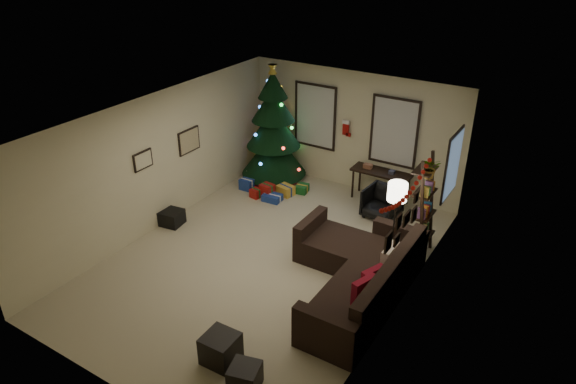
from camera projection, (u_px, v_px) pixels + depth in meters
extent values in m
plane|color=#B5A989|center=(266.00, 259.00, 9.56)|extent=(7.00, 7.00, 0.00)
plane|color=white|center=(263.00, 119.00, 8.32)|extent=(7.00, 7.00, 0.00)
plane|color=beige|center=(353.00, 132.00, 11.58)|extent=(5.00, 0.00, 5.00)
plane|color=beige|center=(101.00, 308.00, 6.30)|extent=(5.00, 0.00, 5.00)
plane|color=beige|center=(157.00, 162.00, 10.11)|extent=(0.00, 7.00, 7.00)
plane|color=beige|center=(404.00, 235.00, 7.76)|extent=(0.00, 7.00, 7.00)
cube|color=#728CB2|center=(315.00, 116.00, 11.91)|extent=(0.94, 0.02, 1.35)
cube|color=beige|center=(315.00, 116.00, 11.91)|extent=(0.94, 0.03, 1.35)
cube|color=#728CB2|center=(394.00, 132.00, 11.02)|extent=(0.94, 0.02, 1.35)
cube|color=beige|center=(394.00, 132.00, 11.02)|extent=(0.94, 0.03, 1.35)
cube|color=#728CB2|center=(453.00, 165.00, 9.63)|extent=(0.05, 0.27, 1.17)
cube|color=beige|center=(453.00, 165.00, 9.63)|extent=(0.05, 0.45, 1.17)
cylinder|color=black|center=(274.00, 172.00, 12.51)|extent=(0.11, 0.11, 0.34)
cone|color=black|center=(274.00, 152.00, 12.28)|extent=(1.52, 1.52, 1.06)
cone|color=black|center=(273.00, 127.00, 12.00)|extent=(1.25, 1.25, 0.89)
cone|color=black|center=(273.00, 104.00, 11.74)|extent=(0.98, 0.98, 0.78)
cone|color=black|center=(273.00, 84.00, 11.54)|extent=(0.67, 0.67, 0.61)
cylinder|color=maroon|center=(274.00, 177.00, 12.58)|extent=(1.23, 1.23, 0.04)
cube|color=maroon|center=(267.00, 191.00, 11.67)|extent=(0.28, 0.25, 0.30)
cube|color=navy|center=(272.00, 198.00, 11.53)|extent=(0.40, 0.30, 0.15)
cube|color=#14591E|center=(302.00, 189.00, 11.89)|extent=(0.25, 0.30, 0.18)
cube|color=silver|center=(254.00, 176.00, 12.38)|extent=(0.26, 0.26, 0.28)
cube|color=gold|center=(286.00, 190.00, 11.77)|extent=(0.35, 0.28, 0.22)
cube|color=maroon|center=(256.00, 193.00, 11.67)|extent=(0.22, 0.22, 0.20)
cube|color=navy|center=(247.00, 184.00, 12.00)|extent=(0.30, 0.22, 0.25)
cube|color=black|center=(366.00, 290.00, 8.41)|extent=(0.98, 2.60, 0.46)
cube|color=black|center=(391.00, 274.00, 8.01)|extent=(0.20, 2.60, 0.46)
cube|color=black|center=(325.00, 336.00, 7.29)|extent=(0.98, 0.20, 0.72)
cube|color=black|center=(399.00, 243.00, 9.40)|extent=(0.98, 0.20, 0.72)
cube|color=black|center=(337.00, 249.00, 9.46)|extent=(0.92, 0.98, 0.46)
cube|color=black|center=(310.00, 234.00, 9.66)|extent=(0.18, 0.98, 0.72)
cube|color=maroon|center=(364.00, 291.00, 7.72)|extent=(0.25, 0.45, 0.43)
cube|color=maroon|center=(373.00, 280.00, 7.96)|extent=(0.25, 0.42, 0.41)
cube|color=beige|center=(389.00, 259.00, 8.47)|extent=(0.14, 0.46, 0.45)
cube|color=black|center=(221.00, 349.00, 7.27)|extent=(0.47, 0.47, 0.43)
cube|color=black|center=(245.00, 377.00, 6.85)|extent=(0.47, 0.47, 0.36)
cube|color=black|center=(381.00, 172.00, 11.28)|extent=(1.30, 0.46, 0.05)
cylinder|color=black|center=(353.00, 184.00, 11.57)|extent=(0.05, 0.05, 0.65)
cylinder|color=black|center=(360.00, 178.00, 11.85)|extent=(0.05, 0.05, 0.65)
cylinder|color=black|center=(402.00, 197.00, 11.04)|extent=(0.05, 0.05, 0.65)
cylinder|color=black|center=(408.00, 190.00, 11.31)|extent=(0.05, 0.05, 0.65)
imported|color=black|center=(382.00, 203.00, 10.80)|extent=(0.68, 0.64, 0.65)
cube|color=black|center=(422.00, 213.00, 9.11)|extent=(0.05, 0.05, 1.94)
cube|color=black|center=(431.00, 201.00, 9.50)|extent=(0.05, 0.05, 1.94)
cube|color=black|center=(421.00, 235.00, 9.59)|extent=(0.30, 0.54, 0.03)
cube|color=black|center=(424.00, 215.00, 9.39)|extent=(0.30, 0.54, 0.03)
cube|color=black|center=(427.00, 193.00, 9.20)|extent=(0.30, 0.54, 0.03)
cube|color=black|center=(430.00, 171.00, 9.00)|extent=(0.30, 0.54, 0.03)
imported|color=#4C4C4C|center=(431.00, 165.00, 8.90)|extent=(0.56, 0.53, 0.49)
cylinder|color=black|center=(390.00, 261.00, 9.48)|extent=(0.28, 0.28, 0.03)
cylinder|color=black|center=(393.00, 229.00, 9.17)|extent=(0.03, 0.03, 1.33)
cylinder|color=white|center=(397.00, 192.00, 8.83)|extent=(0.34, 0.34, 0.32)
cube|color=black|center=(189.00, 141.00, 10.72)|extent=(0.04, 0.60, 0.50)
cube|color=tan|center=(189.00, 141.00, 10.72)|extent=(0.01, 0.54, 0.45)
cube|color=black|center=(143.00, 160.00, 9.74)|extent=(0.04, 0.45, 0.35)
cube|color=beige|center=(143.00, 160.00, 9.74)|extent=(0.01, 0.41, 0.31)
cube|color=black|center=(388.00, 242.00, 7.23)|extent=(0.03, 0.22, 0.28)
cube|color=black|center=(399.00, 222.00, 7.42)|extent=(0.03, 0.18, 0.22)
cube|color=black|center=(397.00, 240.00, 7.56)|extent=(0.03, 0.20, 0.16)
cube|color=black|center=(407.00, 218.00, 7.74)|extent=(0.03, 0.26, 0.20)
cube|color=black|center=(414.00, 214.00, 8.05)|extent=(0.03, 0.18, 0.24)
cube|color=black|center=(416.00, 197.00, 7.92)|extent=(0.03, 0.16, 0.16)
cube|color=#990F0C|center=(346.00, 128.00, 11.55)|extent=(0.14, 0.04, 0.30)
cube|color=white|center=(346.00, 122.00, 11.48)|extent=(0.16, 0.05, 0.08)
cube|color=#990F0C|center=(348.00, 135.00, 11.57)|extent=(0.10, 0.04, 0.08)
cube|color=#990F0C|center=(363.00, 132.00, 11.57)|extent=(0.14, 0.04, 0.30)
cube|color=white|center=(363.00, 125.00, 11.51)|extent=(0.16, 0.05, 0.08)
cube|color=#990F0C|center=(365.00, 138.00, 11.60)|extent=(0.10, 0.04, 0.08)
cube|color=black|center=(168.00, 217.00, 10.64)|extent=(0.66, 0.49, 0.30)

